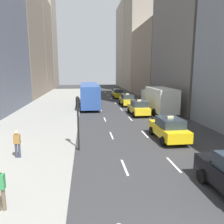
{
  "coord_description": "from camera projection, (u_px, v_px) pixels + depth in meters",
  "views": [
    {
      "loc": [
        -2.25,
        -3.0,
        5.2
      ],
      "look_at": [
        0.02,
        15.46,
        1.67
      ],
      "focal_mm": 35.0,
      "sensor_mm": 36.0,
      "label": 1
    }
  ],
  "objects": [
    {
      "name": "lane_markings",
      "position": [
        125.0,
        113.0,
        26.9
      ],
      "size": [
        5.72,
        56.0,
        0.01
      ],
      "color": "white",
      "rests_on": "ground"
    },
    {
      "name": "taxi_third",
      "position": [
        169.0,
        128.0,
        16.59
      ],
      "size": [
        2.02,
        4.4,
        1.87
      ],
      "color": "yellow",
      "rests_on": "ground"
    },
    {
      "name": "pedestrian_mid_block",
      "position": [
        17.0,
        143.0,
        12.73
      ],
      "size": [
        0.36,
        0.22,
        1.65
      ],
      "color": "#383D51",
      "rests_on": "sidewalk_left"
    },
    {
      "name": "taxi_lead",
      "position": [
        127.0,
        100.0,
        32.89
      ],
      "size": [
        2.02,
        4.4,
        1.87
      ],
      "color": "yellow",
      "rests_on": "ground"
    },
    {
      "name": "pedestrian_near_curb",
      "position": [
        0.0,
        187.0,
        7.86
      ],
      "size": [
        0.36,
        0.22,
        1.65
      ],
      "color": "brown",
      "rests_on": "sidewalk_left"
    },
    {
      "name": "taxi_fourth",
      "position": [
        118.0,
        93.0,
        42.05
      ],
      "size": [
        2.02,
        4.4,
        1.87
      ],
      "color": "yellow",
      "rests_on": "ground"
    },
    {
      "name": "city_bus",
      "position": [
        90.0,
        94.0,
        32.32
      ],
      "size": [
        2.8,
        11.61,
        3.25
      ],
      "color": "#2D519E",
      "rests_on": "ground"
    },
    {
      "name": "box_truck",
      "position": [
        158.0,
        99.0,
        27.22
      ],
      "size": [
        2.58,
        8.4,
        3.15
      ],
      "color": "silver",
      "rests_on": "ground"
    },
    {
      "name": "traffic_light_pole",
      "position": [
        78.0,
        114.0,
        14.14
      ],
      "size": [
        0.24,
        0.42,
        3.6
      ],
      "color": "black",
      "rests_on": "ground"
    },
    {
      "name": "building_row_right",
      "position": [
        155.0,
        31.0,
        43.65
      ],
      "size": [
        6.0,
        75.45,
        36.83
      ],
      "color": "gray",
      "rests_on": "ground"
    },
    {
      "name": "sidewalk_left",
      "position": [
        50.0,
        109.0,
        29.64
      ],
      "size": [
        8.0,
        66.0,
        0.15
      ],
      "primitive_type": "cube",
      "color": "gray",
      "rests_on": "ground"
    },
    {
      "name": "taxi_second",
      "position": [
        139.0,
        108.0,
        25.89
      ],
      "size": [
        2.02,
        4.4,
        1.87
      ],
      "color": "yellow",
      "rests_on": "ground"
    },
    {
      "name": "building_row_left",
      "position": [
        6.0,
        4.0,
        33.2
      ],
      "size": [
        6.0,
        74.64,
        33.51
      ],
      "color": "#A89E89",
      "rests_on": "ground"
    }
  ]
}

